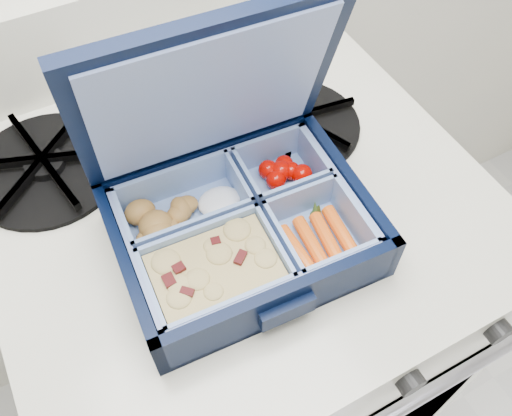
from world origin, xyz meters
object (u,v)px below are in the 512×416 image
stove (237,327)px  burner_grate (294,120)px  bento_box (242,229)px  fork (203,151)px

stove → burner_grate: burner_grate is taller
stove → bento_box: 0.46m
stove → fork: fork is taller
bento_box → fork: (0.02, 0.14, -0.03)m
bento_box → burner_grate: bearing=45.8°
stove → burner_grate: bearing=19.5°
bento_box → fork: bento_box is taller
stove → bento_box: size_ratio=3.30×
burner_grate → stove: bearing=-160.5°
stove → burner_grate: 0.45m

